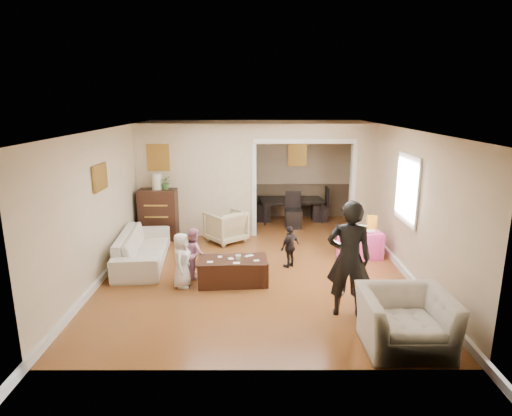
{
  "coord_description": "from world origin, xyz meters",
  "views": [
    {
      "loc": [
        -0.01,
        -7.96,
        3.09
      ],
      "look_at": [
        0.0,
        0.2,
        1.05
      ],
      "focal_mm": 30.14,
      "sensor_mm": 36.0,
      "label": 1
    }
  ],
  "objects_px": {
    "sofa": "(143,248)",
    "adult_person": "(349,259)",
    "play_table": "(366,244)",
    "dining_table": "(291,210)",
    "armchair_front": "(405,320)",
    "armchair_back": "(226,226)",
    "coffee_cup": "(238,258)",
    "child_toddler": "(290,247)",
    "coffee_table": "(233,271)",
    "child_kneel_b": "(194,252)",
    "table_lamp": "(157,181)",
    "child_kneel_a": "(182,260)",
    "cyan_cup": "(362,230)",
    "dresser": "(159,214)"
  },
  "relations": [
    {
      "from": "coffee_table",
      "to": "adult_person",
      "type": "xyz_separation_m",
      "value": [
        1.74,
        -1.13,
        0.65
      ]
    },
    {
      "from": "sofa",
      "to": "adult_person",
      "type": "bearing_deg",
      "value": -125.99
    },
    {
      "from": "sofa",
      "to": "coffee_table",
      "type": "xyz_separation_m",
      "value": [
        1.8,
        -0.95,
        -0.09
      ]
    },
    {
      "from": "dresser",
      "to": "play_table",
      "type": "height_order",
      "value": "dresser"
    },
    {
      "from": "child_kneel_a",
      "to": "armchair_back",
      "type": "bearing_deg",
      "value": -7.93
    },
    {
      "from": "play_table",
      "to": "adult_person",
      "type": "relative_size",
      "value": 0.32
    },
    {
      "from": "sofa",
      "to": "child_kneel_a",
      "type": "distance_m",
      "value": 1.46
    },
    {
      "from": "adult_person",
      "to": "child_toddler",
      "type": "bearing_deg",
      "value": -63.39
    },
    {
      "from": "coffee_table",
      "to": "child_kneel_b",
      "type": "height_order",
      "value": "child_kneel_b"
    },
    {
      "from": "cyan_cup",
      "to": "sofa",
      "type": "bearing_deg",
      "value": -175.79
    },
    {
      "from": "sofa",
      "to": "coffee_cup",
      "type": "bearing_deg",
      "value": -123.4
    },
    {
      "from": "play_table",
      "to": "child_kneel_a",
      "type": "relative_size",
      "value": 0.58
    },
    {
      "from": "dresser",
      "to": "child_kneel_b",
      "type": "relative_size",
      "value": 1.28
    },
    {
      "from": "coffee_cup",
      "to": "play_table",
      "type": "xyz_separation_m",
      "value": [
        2.54,
        1.37,
        -0.22
      ]
    },
    {
      "from": "coffee_cup",
      "to": "cyan_cup",
      "type": "height_order",
      "value": "cyan_cup"
    },
    {
      "from": "child_kneel_a",
      "to": "adult_person",
      "type": "bearing_deg",
      "value": -105.17
    },
    {
      "from": "armchair_front",
      "to": "armchair_back",
      "type": "bearing_deg",
      "value": 120.33
    },
    {
      "from": "table_lamp",
      "to": "play_table",
      "type": "bearing_deg",
      "value": -14.79
    },
    {
      "from": "cyan_cup",
      "to": "coffee_cup",
      "type": "bearing_deg",
      "value": -151.58
    },
    {
      "from": "armchair_front",
      "to": "child_toddler",
      "type": "bearing_deg",
      "value": 113.95
    },
    {
      "from": "armchair_front",
      "to": "coffee_cup",
      "type": "xyz_separation_m",
      "value": [
        -2.21,
        1.93,
        0.13
      ]
    },
    {
      "from": "armchair_front",
      "to": "child_kneel_b",
      "type": "relative_size",
      "value": 1.23
    },
    {
      "from": "armchair_front",
      "to": "child_kneel_b",
      "type": "distance_m",
      "value": 3.78
    },
    {
      "from": "table_lamp",
      "to": "coffee_cup",
      "type": "xyz_separation_m",
      "value": [
        1.91,
        -2.55,
        -0.85
      ]
    },
    {
      "from": "armchair_back",
      "to": "dresser",
      "type": "xyz_separation_m",
      "value": [
        -1.54,
        0.21,
        0.23
      ]
    },
    {
      "from": "play_table",
      "to": "sofa",
      "type": "bearing_deg",
      "value": -175.24
    },
    {
      "from": "armchair_back",
      "to": "coffee_cup",
      "type": "xyz_separation_m",
      "value": [
        0.37,
        -2.34,
        0.14
      ]
    },
    {
      "from": "coffee_cup",
      "to": "table_lamp",
      "type": "bearing_deg",
      "value": 126.9
    },
    {
      "from": "play_table",
      "to": "dining_table",
      "type": "height_order",
      "value": "dining_table"
    },
    {
      "from": "armchair_back",
      "to": "dining_table",
      "type": "distance_m",
      "value": 2.37
    },
    {
      "from": "dining_table",
      "to": "adult_person",
      "type": "xyz_separation_m",
      "value": [
        0.4,
        -5.15,
        0.58
      ]
    },
    {
      "from": "child_kneel_a",
      "to": "child_toddler",
      "type": "height_order",
      "value": "child_kneel_a"
    },
    {
      "from": "armchair_back",
      "to": "child_kneel_b",
      "type": "height_order",
      "value": "child_kneel_b"
    },
    {
      "from": "table_lamp",
      "to": "child_kneel_a",
      "type": "relative_size",
      "value": 0.38
    },
    {
      "from": "play_table",
      "to": "child_toddler",
      "type": "relative_size",
      "value": 0.69
    },
    {
      "from": "coffee_cup",
      "to": "child_kneel_b",
      "type": "xyz_separation_m",
      "value": [
        -0.8,
        0.35,
        -0.04
      ]
    },
    {
      "from": "armchair_front",
      "to": "child_kneel_b",
      "type": "bearing_deg",
      "value": 142.03
    },
    {
      "from": "coffee_table",
      "to": "child_kneel_b",
      "type": "bearing_deg",
      "value": 156.8
    },
    {
      "from": "table_lamp",
      "to": "coffee_table",
      "type": "distance_m",
      "value": 3.28
    },
    {
      "from": "dining_table",
      "to": "child_kneel_b",
      "type": "distance_m",
      "value": 4.25
    },
    {
      "from": "armchair_front",
      "to": "coffee_cup",
      "type": "bearing_deg",
      "value": 138.05
    },
    {
      "from": "sofa",
      "to": "armchair_front",
      "type": "bearing_deg",
      "value": -131.09
    },
    {
      "from": "play_table",
      "to": "child_toddler",
      "type": "height_order",
      "value": "child_toddler"
    },
    {
      "from": "coffee_cup",
      "to": "dining_table",
      "type": "height_order",
      "value": "dining_table"
    },
    {
      "from": "armchair_back",
      "to": "adult_person",
      "type": "xyz_separation_m",
      "value": [
        2.01,
        -3.41,
        0.52
      ]
    },
    {
      "from": "armchair_front",
      "to": "dresser",
      "type": "bearing_deg",
      "value": 131.8
    },
    {
      "from": "coffee_cup",
      "to": "child_kneel_b",
      "type": "height_order",
      "value": "child_kneel_b"
    },
    {
      "from": "play_table",
      "to": "child_kneel_b",
      "type": "height_order",
      "value": "child_kneel_b"
    },
    {
      "from": "child_kneel_b",
      "to": "dining_table",
      "type": "bearing_deg",
      "value": -53.28
    },
    {
      "from": "dresser",
      "to": "child_toddler",
      "type": "distance_m",
      "value": 3.36
    }
  ]
}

